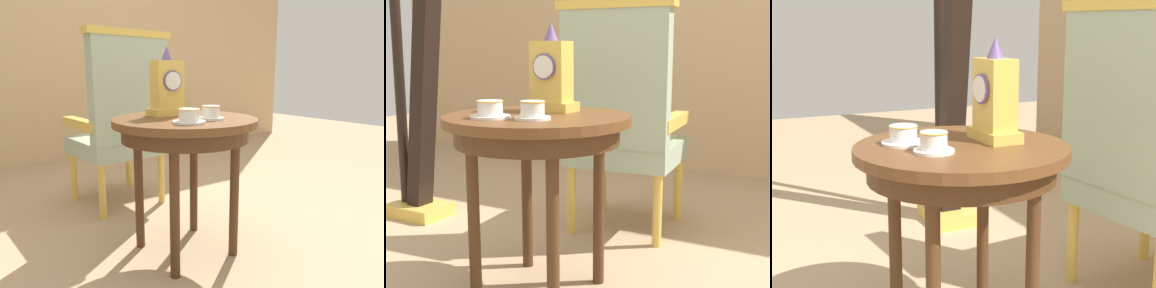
% 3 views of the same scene
% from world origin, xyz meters
% --- Properties ---
extents(side_table, '(0.68, 0.68, 0.68)m').
position_xyz_m(side_table, '(-0.07, -0.00, 0.60)').
color(side_table, brown).
rests_on(side_table, ground).
extents(teacup_left, '(0.14, 0.14, 0.06)m').
position_xyz_m(teacup_left, '(-0.16, -0.16, 0.71)').
color(teacup_left, white).
rests_on(teacup_left, side_table).
extents(teacup_right, '(0.12, 0.12, 0.06)m').
position_xyz_m(teacup_right, '(-0.01, -0.12, 0.71)').
color(teacup_right, white).
rests_on(teacup_right, side_table).
extents(mantel_clock, '(0.19, 0.11, 0.34)m').
position_xyz_m(mantel_clock, '(-0.09, 0.13, 0.82)').
color(mantel_clock, gold).
rests_on(mantel_clock, side_table).
extents(armchair, '(0.59, 0.58, 1.14)m').
position_xyz_m(armchair, '(-0.07, 0.74, 0.59)').
color(armchair, '#9EB299').
rests_on(armchair, ground).
extents(harp, '(0.40, 0.24, 1.88)m').
position_xyz_m(harp, '(-1.13, 0.44, 0.77)').
color(harp, gold).
rests_on(harp, ground).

